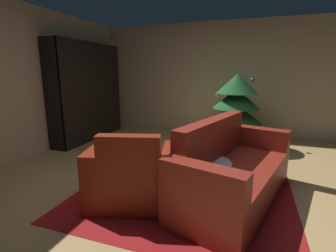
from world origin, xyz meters
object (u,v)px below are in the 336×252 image
(couch_red, at_px, (232,173))
(decorated_tree, at_px, (236,110))
(armchair_red, at_px, (134,178))
(bottle_on_table, at_px, (185,151))
(bookshelf_unit, at_px, (92,91))
(book_stack_on_table, at_px, (197,158))
(coffee_table, at_px, (199,165))

(couch_red, bearing_deg, decorated_tree, 93.57)
(armchair_red, distance_m, bottle_on_table, 0.66)
(couch_red, distance_m, bottle_on_table, 0.60)
(armchair_red, xyz_separation_m, bottle_on_table, (0.45, 0.42, 0.23))
(bookshelf_unit, distance_m, decorated_tree, 3.09)
(bookshelf_unit, relative_size, decorated_tree, 1.44)
(book_stack_on_table, height_order, bottle_on_table, bottle_on_table)
(coffee_table, height_order, book_stack_on_table, book_stack_on_table)
(bookshelf_unit, relative_size, armchair_red, 1.83)
(armchair_red, distance_m, book_stack_on_table, 0.73)
(coffee_table, relative_size, bottle_on_table, 3.32)
(armchair_red, bearing_deg, bottle_on_table, 43.18)
(coffee_table, xyz_separation_m, book_stack_on_table, (-0.03, -0.01, 0.08))
(decorated_tree, bearing_deg, bookshelf_unit, -173.38)
(couch_red, height_order, book_stack_on_table, couch_red)
(armchair_red, xyz_separation_m, book_stack_on_table, (0.61, 0.35, 0.18))
(couch_red, distance_m, decorated_tree, 2.25)
(bookshelf_unit, bearing_deg, bottle_on_table, -36.08)
(bookshelf_unit, height_order, coffee_table, bookshelf_unit)
(bookshelf_unit, distance_m, bottle_on_table, 3.31)
(armchair_red, height_order, bottle_on_table, armchair_red)
(couch_red, xyz_separation_m, decorated_tree, (-0.14, 2.21, 0.40))
(bookshelf_unit, xyz_separation_m, decorated_tree, (3.06, 0.35, -0.31))
(book_stack_on_table, distance_m, decorated_tree, 2.38)
(bookshelf_unit, relative_size, bottle_on_table, 9.37)
(decorated_tree, bearing_deg, couch_red, -86.43)
(couch_red, height_order, decorated_tree, decorated_tree)
(decorated_tree, bearing_deg, armchair_red, -107.71)
(couch_red, bearing_deg, coffee_table, -160.46)
(bookshelf_unit, height_order, couch_red, bookshelf_unit)
(bookshelf_unit, distance_m, armchair_red, 3.29)
(coffee_table, xyz_separation_m, bottle_on_table, (-0.19, 0.06, 0.13))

